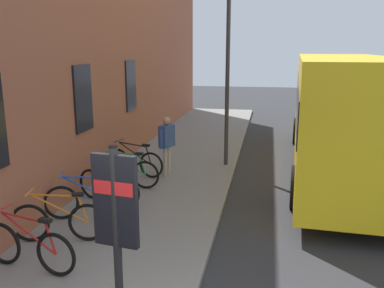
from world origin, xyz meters
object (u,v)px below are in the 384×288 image
at_px(bicycle_nearest_sign, 29,247).
at_px(city_bus, 342,107).
at_px(street_lamp, 228,64).
at_px(bicycle_beside_lamp, 59,221).
at_px(bicycle_by_door, 109,187).
at_px(bicycle_under_window, 135,162).
at_px(bicycle_far_end, 88,200).
at_px(transit_info_sign, 116,213).
at_px(bicycle_leaning_wall, 126,172).
at_px(pedestrian_by_facade, 167,140).

relative_size(bicycle_nearest_sign, city_bus, 0.17).
relative_size(bicycle_nearest_sign, street_lamp, 0.35).
height_order(bicycle_beside_lamp, bicycle_by_door, same).
bearing_deg(bicycle_under_window, street_lamp, -56.11).
xyz_separation_m(bicycle_far_end, street_lamp, (4.55, -2.39, 2.62)).
relative_size(bicycle_under_window, city_bus, 0.16).
distance_m(bicycle_under_window, transit_info_sign, 6.66).
distance_m(bicycle_nearest_sign, bicycle_leaning_wall, 4.11).
distance_m(bicycle_nearest_sign, bicycle_far_end, 2.12).
distance_m(bicycle_leaning_wall, bicycle_under_window, 0.98).
xyz_separation_m(bicycle_under_window, transit_info_sign, (-6.27, -1.90, 1.21)).
bearing_deg(bicycle_far_end, bicycle_under_window, -0.54).
bearing_deg(bicycle_beside_lamp, city_bus, -43.49).
height_order(bicycle_nearest_sign, bicycle_beside_lamp, same).
height_order(bicycle_beside_lamp, bicycle_far_end, same).
height_order(bicycle_under_window, street_lamp, street_lamp).
height_order(bicycle_beside_lamp, transit_info_sign, transit_info_sign).
distance_m(bicycle_far_end, bicycle_leaning_wall, 1.99).
bearing_deg(city_bus, bicycle_beside_lamp, 136.51).
relative_size(bicycle_leaning_wall, bicycle_under_window, 1.02).
height_order(bicycle_leaning_wall, pedestrian_by_facade, pedestrian_by_facade).
distance_m(transit_info_sign, pedestrian_by_facade, 6.65).
relative_size(bicycle_leaning_wall, street_lamp, 0.35).
distance_m(bicycle_by_door, bicycle_under_window, 2.09).
bearing_deg(bicycle_leaning_wall, bicycle_by_door, 179.10).
bearing_deg(bicycle_leaning_wall, bicycle_beside_lamp, 176.84).
xyz_separation_m(bicycle_nearest_sign, street_lamp, (6.68, -2.41, 2.62)).
bearing_deg(pedestrian_by_facade, city_bus, -70.48).
relative_size(bicycle_by_door, street_lamp, 0.33).
bearing_deg(bicycle_leaning_wall, transit_info_sign, -161.13).
distance_m(bicycle_under_window, street_lamp, 3.87).
bearing_deg(bicycle_far_end, transit_info_sign, -149.71).
bearing_deg(street_lamp, pedestrian_by_facade, 131.05).
xyz_separation_m(bicycle_under_window, street_lamp, (1.59, -2.36, 2.62)).
distance_m(bicycle_under_window, pedestrian_by_facade, 1.08).
xyz_separation_m(bicycle_nearest_sign, pedestrian_by_facade, (5.36, -0.91, 0.61)).
height_order(bicycle_nearest_sign, bicycle_by_door, same).
relative_size(bicycle_by_door, city_bus, 0.16).
height_order(city_bus, pedestrian_by_facade, city_bus).
bearing_deg(bicycle_beside_lamp, bicycle_by_door, -4.41).
xyz_separation_m(bicycle_leaning_wall, bicycle_under_window, (0.98, 0.09, 0.00)).
bearing_deg(bicycle_under_window, bicycle_beside_lamp, 178.92).
height_order(bicycle_nearest_sign, bicycle_leaning_wall, same).
relative_size(bicycle_nearest_sign, bicycle_under_window, 1.01).
distance_m(bicycle_far_end, pedestrian_by_facade, 3.41).
distance_m(bicycle_by_door, city_bus, 7.05).
height_order(bicycle_under_window, transit_info_sign, transit_info_sign).
xyz_separation_m(bicycle_by_door, street_lamp, (3.67, -2.29, 2.62)).
bearing_deg(bicycle_nearest_sign, bicycle_by_door, -2.47).
xyz_separation_m(bicycle_by_door, transit_info_sign, (-4.18, -1.82, 1.21)).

